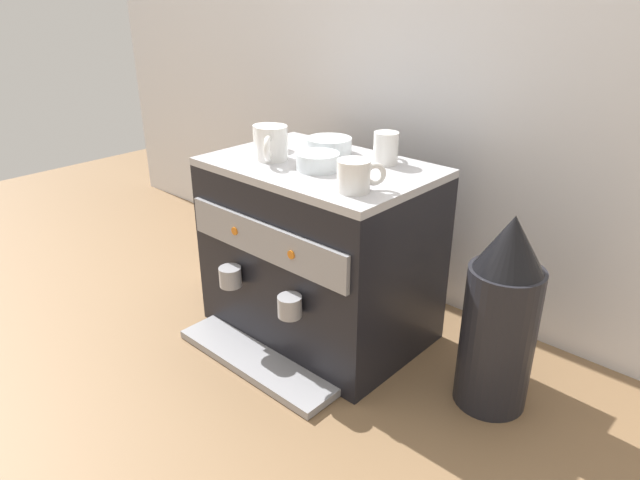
% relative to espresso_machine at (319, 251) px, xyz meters
% --- Properties ---
extents(ground_plane, '(4.00, 4.00, 0.00)m').
position_rel_espresso_machine_xyz_m(ground_plane, '(0.00, 0.00, -0.23)').
color(ground_plane, brown).
extents(tiled_backsplash_wall, '(2.80, 0.03, 1.05)m').
position_rel_espresso_machine_xyz_m(tiled_backsplash_wall, '(0.00, 0.36, 0.29)').
color(tiled_backsplash_wall, silver).
rests_on(tiled_backsplash_wall, ground_plane).
extents(espresso_machine, '(0.56, 0.48, 0.47)m').
position_rel_espresso_machine_xyz_m(espresso_machine, '(0.00, 0.00, 0.00)').
color(espresso_machine, black).
rests_on(espresso_machine, ground_plane).
extents(ceramic_cup_0, '(0.07, 0.09, 0.08)m').
position_rel_espresso_machine_xyz_m(ceramic_cup_0, '(0.11, 0.12, 0.28)').
color(ceramic_cup_0, white).
rests_on(ceramic_cup_0, espresso_machine).
extents(ceramic_cup_1, '(0.08, 0.10, 0.07)m').
position_rel_espresso_machine_xyz_m(ceramic_cup_1, '(0.19, -0.09, 0.27)').
color(ceramic_cup_1, white).
rests_on(ceramic_cup_1, espresso_machine).
extents(ceramic_cup_2, '(0.10, 0.11, 0.08)m').
position_rel_espresso_machine_xyz_m(ceramic_cup_2, '(-0.11, -0.05, 0.28)').
color(ceramic_cup_2, white).
rests_on(ceramic_cup_2, espresso_machine).
extents(ceramic_cup_3, '(0.08, 0.10, 0.06)m').
position_rel_espresso_machine_xyz_m(ceramic_cup_3, '(-0.20, 0.01, 0.27)').
color(ceramic_cup_3, white).
rests_on(ceramic_cup_3, espresso_machine).
extents(ceramic_bowl_0, '(0.10, 0.10, 0.04)m').
position_rel_espresso_machine_xyz_m(ceramic_bowl_0, '(0.03, -0.03, 0.26)').
color(ceramic_bowl_0, silver).
rests_on(ceramic_bowl_0, espresso_machine).
extents(ceramic_bowl_1, '(0.12, 0.12, 0.04)m').
position_rel_espresso_machine_xyz_m(ceramic_bowl_1, '(-0.04, 0.09, 0.26)').
color(ceramic_bowl_1, silver).
rests_on(ceramic_bowl_1, espresso_machine).
extents(coffee_grinder, '(0.16, 0.16, 0.45)m').
position_rel_espresso_machine_xyz_m(coffee_grinder, '(0.49, 0.04, -0.01)').
color(coffee_grinder, black).
rests_on(coffee_grinder, ground_plane).
extents(milk_pitcher, '(0.10, 0.10, 0.12)m').
position_rel_espresso_machine_xyz_m(milk_pitcher, '(-0.42, -0.01, -0.17)').
color(milk_pitcher, '#B7B7BC').
rests_on(milk_pitcher, ground_plane).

